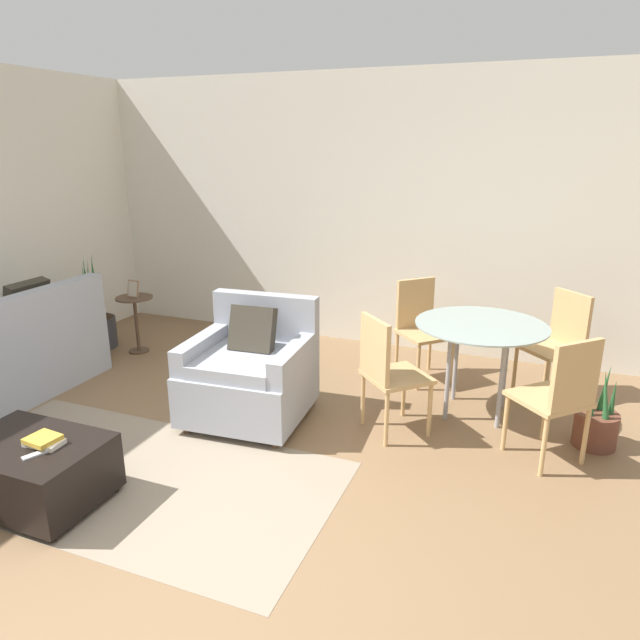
{
  "coord_description": "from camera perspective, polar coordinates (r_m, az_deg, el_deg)",
  "views": [
    {
      "loc": [
        1.66,
        -1.79,
        2.07
      ],
      "look_at": [
        0.11,
        2.14,
        0.75
      ],
      "focal_mm": 32.0,
      "sensor_mm": 36.0,
      "label": 1
    }
  ],
  "objects": [
    {
      "name": "ground_plane",
      "position": [
        3.2,
        -17.66,
        -23.93
      ],
      "size": [
        20.0,
        20.0,
        0.0
      ],
      "primitive_type": "plane",
      "color": "brown"
    },
    {
      "name": "wall_back",
      "position": [
        5.93,
        5.22,
        10.54
      ],
      "size": [
        12.0,
        0.06,
        2.75
      ],
      "color": "silver",
      "rests_on": "ground_plane"
    },
    {
      "name": "area_rug",
      "position": [
        4.03,
        -18.55,
        -14.56
      ],
      "size": [
        2.71,
        1.41,
        0.01
      ],
      "color": "gray",
      "rests_on": "ground_plane"
    },
    {
      "name": "armchair",
      "position": [
        4.46,
        -6.97,
        -5.29
      ],
      "size": [
        0.93,
        0.92,
        0.92
      ],
      "color": "#999EA8",
      "rests_on": "ground_plane"
    },
    {
      "name": "ottoman",
      "position": [
        3.89,
        -26.79,
        -13.17
      ],
      "size": [
        0.84,
        0.6,
        0.39
      ],
      "color": "black",
      "rests_on": "ground_plane"
    },
    {
      "name": "book_stack",
      "position": [
        3.73,
        -25.92,
        -10.82
      ],
      "size": [
        0.22,
        0.17,
        0.06
      ],
      "color": "beige",
      "rests_on": "ottoman"
    },
    {
      "name": "tv_remote_primary",
      "position": [
        3.66,
        -26.53,
        -11.92
      ],
      "size": [
        0.1,
        0.15,
        0.01
      ],
      "color": "#B7B7BC",
      "rests_on": "ottoman"
    },
    {
      "name": "potted_plant",
      "position": [
        6.43,
        -21.56,
        -0.62
      ],
      "size": [
        0.42,
        0.42,
        1.01
      ],
      "color": "#333338",
      "rests_on": "ground_plane"
    },
    {
      "name": "side_table",
      "position": [
        6.08,
        -17.95,
        0.57
      ],
      "size": [
        0.37,
        0.37,
        0.58
      ],
      "color": "#4C3828",
      "rests_on": "ground_plane"
    },
    {
      "name": "picture_frame",
      "position": [
        6.01,
        -18.18,
        2.98
      ],
      "size": [
        0.13,
        0.07,
        0.17
      ],
      "color": "#8C6647",
      "rests_on": "side_table"
    },
    {
      "name": "dining_table",
      "position": [
        4.55,
        15.75,
        -1.52
      ],
      "size": [
        1.0,
        1.0,
        0.75
      ],
      "color": "#8C9E99",
      "rests_on": "ground_plane"
    },
    {
      "name": "dining_chair_near_left",
      "position": [
        4.15,
        6.68,
        -4.77
      ],
      "size": [
        0.59,
        0.59,
        0.9
      ],
      "color": "tan",
      "rests_on": "ground_plane"
    },
    {
      "name": "dining_chair_near_right",
      "position": [
        4.04,
        22.89,
        -6.71
      ],
      "size": [
        0.59,
        0.59,
        0.9
      ],
      "color": "tan",
      "rests_on": "ground_plane"
    },
    {
      "name": "dining_chair_far_left",
      "position": [
        5.22,
        10.02,
        -0.25
      ],
      "size": [
        0.59,
        0.59,
        0.9
      ],
      "color": "tan",
      "rests_on": "ground_plane"
    },
    {
      "name": "dining_chair_far_right",
      "position": [
        5.13,
        22.8,
        -1.67
      ],
      "size": [
        0.59,
        0.59,
        0.9
      ],
      "color": "tan",
      "rests_on": "ground_plane"
    },
    {
      "name": "potted_plant_small",
      "position": [
        4.54,
        25.9,
        -9.38
      ],
      "size": [
        0.29,
        0.29,
        0.61
      ],
      "color": "brown",
      "rests_on": "ground_plane"
    }
  ]
}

